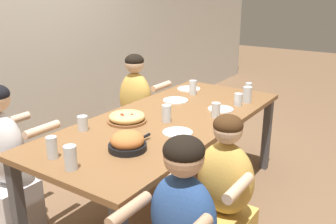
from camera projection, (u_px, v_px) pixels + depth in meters
name	position (u px, v px, depth m)	size (l,w,h in m)	color
ground_plane	(168.00, 204.00, 3.18)	(18.00, 18.00, 0.00)	brown
restaurant_back_panel	(27.00, 4.00, 3.53)	(10.00, 0.06, 3.20)	silver
dining_table	(168.00, 127.00, 2.96)	(2.31, 1.00, 0.77)	brown
pizza_board_main	(127.00, 118.00, 2.84)	(0.30, 0.30, 0.06)	brown
skillet_bowl	(127.00, 142.00, 2.35)	(0.35, 0.24, 0.13)	black
empty_plate_a	(221.00, 109.00, 3.13)	(0.21, 0.21, 0.02)	white
empty_plate_b	(176.00, 100.00, 3.38)	(0.23, 0.23, 0.02)	white
empty_plate_c	(178.00, 133.00, 2.63)	(0.21, 0.21, 0.02)	white
empty_plate_d	(189.00, 89.00, 3.76)	(0.23, 0.23, 0.02)	white
drinking_glass_a	(83.00, 124.00, 2.67)	(0.07, 0.07, 0.11)	silver
drinking_glass_b	(238.00, 100.00, 3.24)	(0.07, 0.07, 0.11)	silver
drinking_glass_c	(193.00, 88.00, 3.57)	(0.07, 0.07, 0.14)	silver
drinking_glass_d	(248.00, 91.00, 3.50)	(0.06, 0.06, 0.13)	silver
drinking_glass_e	(166.00, 115.00, 2.84)	(0.07, 0.07, 0.13)	silver
drinking_glass_f	(71.00, 159.00, 2.09)	(0.07, 0.07, 0.14)	silver
drinking_glass_g	(216.00, 111.00, 2.95)	(0.07, 0.07, 0.12)	silver
drinking_glass_h	(52.00, 149.00, 2.23)	(0.07, 0.07, 0.14)	silver
drinking_glass_i	(247.00, 95.00, 3.32)	(0.08, 0.08, 0.14)	silver
diner_far_midright	(136.00, 115.00, 3.78)	(0.51, 0.40, 1.15)	gold
diner_far_left	(7.00, 171.00, 2.64)	(0.51, 0.40, 1.15)	silver
diner_near_midleft	(223.00, 205.00, 2.30)	(0.51, 0.40, 1.06)	gold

